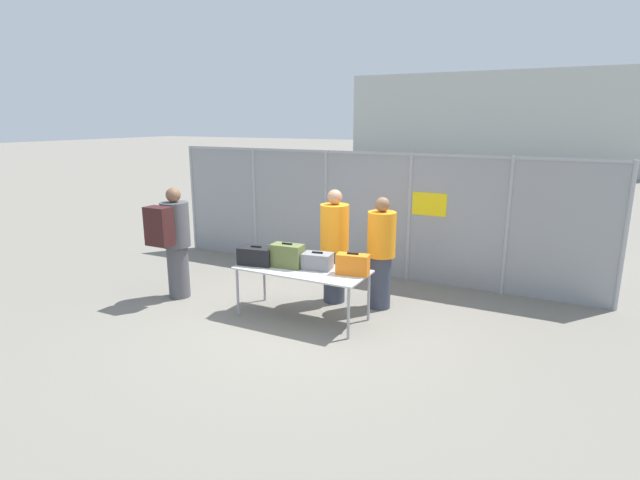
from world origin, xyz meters
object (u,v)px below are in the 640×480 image
at_px(inspection_table, 302,272).
at_px(suitcase_black, 257,256).
at_px(suitcase_grey, 317,261).
at_px(traveler_hooded, 173,239).
at_px(security_worker_near, 334,245).
at_px(security_worker_far, 381,252).
at_px(utility_trailer, 516,237).
at_px(suitcase_orange, 353,264).
at_px(suitcase_olive, 287,256).

bearing_deg(inspection_table, suitcase_black, -171.75).
xyz_separation_m(suitcase_grey, traveler_hooded, (-2.44, -0.31, 0.13)).
xyz_separation_m(traveler_hooded, security_worker_near, (2.36, 1.05, -0.06)).
height_order(suitcase_black, security_worker_far, security_worker_far).
xyz_separation_m(security_worker_near, utility_trailer, (2.25, 4.27, -0.52)).
bearing_deg(suitcase_orange, suitcase_olive, -174.01).
xyz_separation_m(suitcase_black, suitcase_orange, (1.47, 0.20, 0.01)).
height_order(suitcase_orange, traveler_hooded, traveler_hooded).
bearing_deg(security_worker_near, inspection_table, 89.56).
distance_m(suitcase_orange, security_worker_far, 0.84).
distance_m(suitcase_orange, traveler_hooded, 3.01).
bearing_deg(suitcase_olive, traveler_hooded, -174.39).
bearing_deg(traveler_hooded, suitcase_grey, 0.19).
bearing_deg(utility_trailer, suitcase_olive, -116.93).
distance_m(suitcase_black, traveler_hooded, 1.54).
bearing_deg(traveler_hooded, utility_trailer, 41.99).
bearing_deg(traveler_hooded, security_worker_far, 12.87).
height_order(suitcase_olive, utility_trailer, suitcase_olive).
relative_size(inspection_table, suitcase_olive, 3.97).
bearing_deg(security_worker_near, suitcase_olive, 74.58).
height_order(inspection_table, utility_trailer, inspection_table).
xyz_separation_m(suitcase_grey, utility_trailer, (2.17, 5.01, -0.46)).
bearing_deg(inspection_table, security_worker_near, 82.42).
bearing_deg(inspection_table, security_worker_far, 47.08).
bearing_deg(suitcase_black, utility_trailer, 59.47).
bearing_deg(security_worker_far, suitcase_olive, 69.51).
bearing_deg(suitcase_black, inspection_table, 8.25).
relative_size(security_worker_near, security_worker_far, 1.04).
xyz_separation_m(traveler_hooded, security_worker_far, (3.10, 1.13, -0.10)).
distance_m(inspection_table, security_worker_far, 1.28).
height_order(traveler_hooded, security_worker_far, traveler_hooded).
relative_size(security_worker_near, utility_trailer, 0.52).
distance_m(inspection_table, utility_trailer, 5.64).
bearing_deg(suitcase_black, suitcase_olive, 11.35).
bearing_deg(security_worker_far, traveler_hooded, 49.21).
bearing_deg(utility_trailer, security_worker_near, -117.75).
xyz_separation_m(suitcase_orange, security_worker_near, (-0.64, 0.74, 0.04)).
distance_m(traveler_hooded, security_worker_near, 2.58).
height_order(suitcase_black, suitcase_olive, suitcase_olive).
xyz_separation_m(inspection_table, suitcase_grey, (0.19, 0.11, 0.17)).
bearing_deg(suitcase_orange, utility_trailer, 72.23).
bearing_deg(security_worker_far, suitcase_black, 62.34).
relative_size(suitcase_olive, traveler_hooded, 0.27).
xyz_separation_m(suitcase_olive, utility_trailer, (2.60, 5.12, -0.51)).
height_order(suitcase_grey, traveler_hooded, traveler_hooded).
bearing_deg(security_worker_far, security_worker_near, 35.64).
height_order(suitcase_black, security_worker_near, security_worker_near).
relative_size(suitcase_black, security_worker_far, 0.32).
relative_size(suitcase_orange, security_worker_near, 0.26).
bearing_deg(suitcase_black, traveler_hooded, -176.20).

